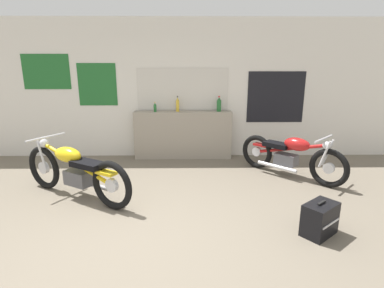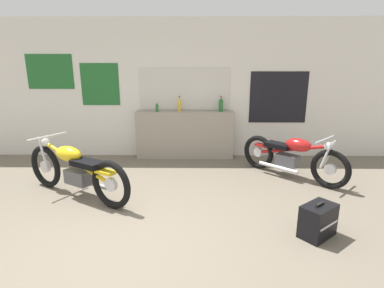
# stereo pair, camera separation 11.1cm
# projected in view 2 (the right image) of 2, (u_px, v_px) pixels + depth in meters

# --- Properties ---
(ground_plane) EXTENTS (24.00, 24.00, 0.00)m
(ground_plane) POSITION_uv_depth(u_px,v_px,m) (120.00, 248.00, 3.18)
(ground_plane) COLOR #706656
(wall_back) EXTENTS (10.00, 0.07, 2.80)m
(wall_back) POSITION_uv_depth(u_px,v_px,m) (158.00, 90.00, 6.14)
(wall_back) COLOR silver
(wall_back) RESTS_ON ground_plane
(sill_counter) EXTENTS (1.99, 0.28, 0.98)m
(sill_counter) POSITION_uv_depth(u_px,v_px,m) (185.00, 135.00, 6.20)
(sill_counter) COLOR gray
(sill_counter) RESTS_ON ground_plane
(bottle_leftmost) EXTENTS (0.06, 0.06, 0.20)m
(bottle_leftmost) POSITION_uv_depth(u_px,v_px,m) (157.00, 107.00, 6.01)
(bottle_leftmost) COLOR #23662D
(bottle_leftmost) RESTS_ON sill_counter
(bottle_left_center) EXTENTS (0.06, 0.06, 0.31)m
(bottle_left_center) POSITION_uv_depth(u_px,v_px,m) (179.00, 105.00, 6.04)
(bottle_left_center) COLOR gold
(bottle_left_center) RESTS_ON sill_counter
(bottle_center) EXTENTS (0.09, 0.09, 0.31)m
(bottle_center) POSITION_uv_depth(u_px,v_px,m) (221.00, 105.00, 6.03)
(bottle_center) COLOR #23662D
(bottle_center) RESTS_ON sill_counter
(motorcycle_red) EXTENTS (1.43, 1.46, 0.79)m
(motorcycle_red) POSITION_uv_depth(u_px,v_px,m) (291.00, 156.00, 5.11)
(motorcycle_red) COLOR black
(motorcycle_red) RESTS_ON ground_plane
(motorcycle_yellow) EXTENTS (1.87, 1.15, 0.86)m
(motorcycle_yellow) POSITION_uv_depth(u_px,v_px,m) (75.00, 170.00, 4.34)
(motorcycle_yellow) COLOR black
(motorcycle_yellow) RESTS_ON ground_plane
(hard_case_black) EXTENTS (0.48, 0.46, 0.40)m
(hard_case_black) POSITION_uv_depth(u_px,v_px,m) (318.00, 221.00, 3.37)
(hard_case_black) COLOR black
(hard_case_black) RESTS_ON ground_plane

